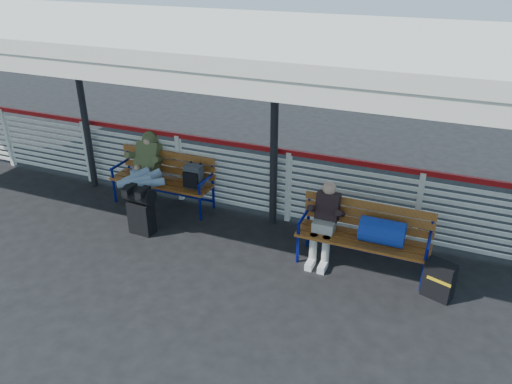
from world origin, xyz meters
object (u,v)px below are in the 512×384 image
at_px(traveler_man, 143,173).
at_px(suitcase_side, 439,280).
at_px(bench_right, 373,231).
at_px(bench_left, 171,175).
at_px(companion_person, 325,222).
at_px(luggage_stack, 141,208).

bearing_deg(traveler_man, suitcase_side, -6.40).
bearing_deg(bench_right, bench_left, 170.70).
distance_m(bench_right, companion_person, 0.68).
xyz_separation_m(bench_right, companion_person, (-0.68, -0.01, -0.00)).
bearing_deg(traveler_man, bench_left, 49.66).
height_order(bench_left, companion_person, companion_person).
xyz_separation_m(bench_right, traveler_man, (-3.84, 0.23, 0.10)).
bearing_deg(companion_person, bench_right, 0.54).
height_order(traveler_man, companion_person, traveler_man).
distance_m(luggage_stack, bench_left, 1.00).
xyz_separation_m(traveler_man, suitcase_side, (4.76, -0.53, -0.44)).
bearing_deg(suitcase_side, companion_person, -171.80).
distance_m(traveler_man, suitcase_side, 4.81).
distance_m(luggage_stack, suitcase_side, 4.41).
xyz_separation_m(luggage_stack, companion_person, (2.81, 0.40, 0.17)).
distance_m(luggage_stack, companion_person, 2.84).
bearing_deg(traveler_man, companion_person, -4.27).
bearing_deg(luggage_stack, companion_person, 10.86).
bearing_deg(bench_right, traveler_man, 176.58).
xyz_separation_m(bench_left, suitcase_side, (4.46, -0.88, -0.32)).
distance_m(bench_left, bench_right, 3.59).
bearing_deg(bench_right, suitcase_side, -18.25).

